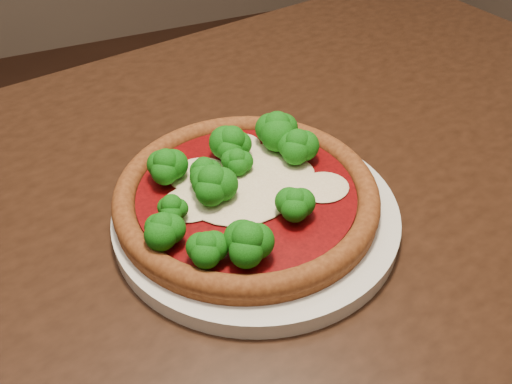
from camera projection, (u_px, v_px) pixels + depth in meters
name	position (u px, v px, depth m)	size (l,w,h in m)	color
dining_table	(256.00, 273.00, 0.66)	(1.40, 1.07, 0.75)	black
plate	(256.00, 215.00, 0.58)	(0.29, 0.29, 0.02)	silver
pizza	(243.00, 190.00, 0.57)	(0.27, 0.27, 0.06)	brown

